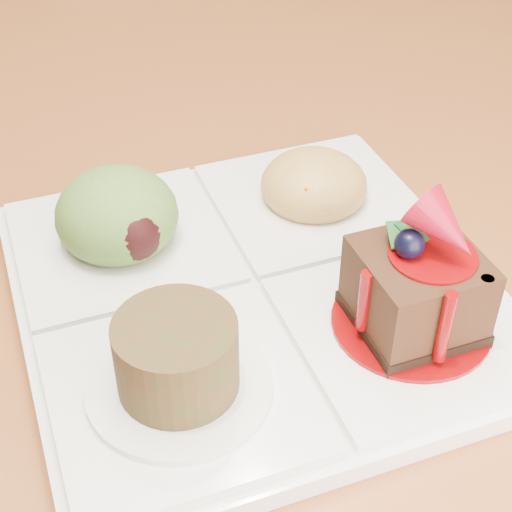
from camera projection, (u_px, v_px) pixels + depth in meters
ground at (177, 458)px, 1.28m from camera, size 6.00×6.00×0.00m
dining_table at (137, 73)px, 0.86m from camera, size 1.00×1.80×0.75m
sampler_plate at (251, 271)px, 0.46m from camera, size 0.33×0.33×0.10m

